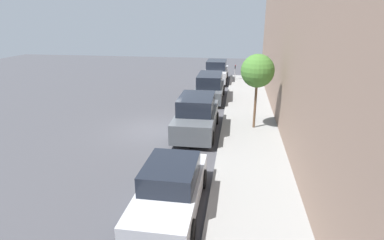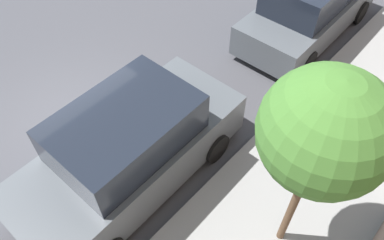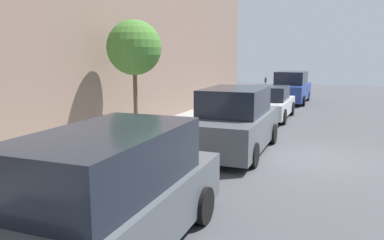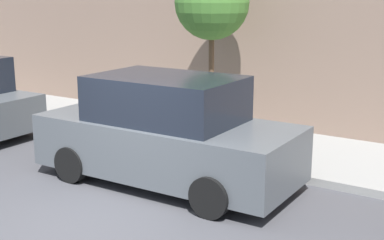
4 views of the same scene
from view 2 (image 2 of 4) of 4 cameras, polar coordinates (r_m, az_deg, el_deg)
The scene contains 4 objects.
ground_plane at distance 9.23m, azimuth -18.16°, elevation -0.44°, with size 60.00×60.00×0.00m, color #424247.
parked_suv_third at distance 7.25m, azimuth -9.49°, elevation -4.49°, with size 2.08×4.82×1.98m.
parked_minivan_fourth at distance 11.33m, azimuth 17.77°, elevation 16.41°, with size 2.02×4.93×1.90m.
street_tree at distance 4.80m, azimuth 19.56°, elevation -1.78°, with size 1.70×1.70×3.89m.
Camera 2 is at (5.91, -2.27, 6.72)m, focal length 35.00 mm.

